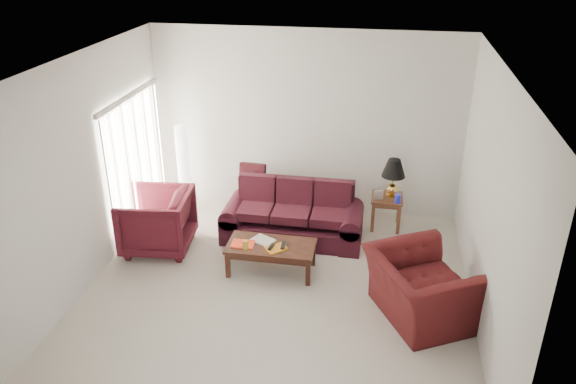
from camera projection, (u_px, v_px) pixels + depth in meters
The scene contains 19 objects.
floor at pixel (277, 290), 7.44m from camera, with size 5.00×5.00×0.00m, color beige.
blinds at pixel (136, 166), 8.51m from camera, with size 0.10×2.00×2.16m, color silver.
sofa at pixel (293, 213), 8.50m from camera, with size 2.11×0.91×0.86m, color black, non-canonical shape.
throw_pillow at pixel (252, 176), 9.11m from camera, with size 0.42×0.12×0.42m, color black.
end_table at pixel (386, 212), 8.90m from camera, with size 0.49×0.49×0.53m, color #4E261A, non-canonical shape.
table_lamp at pixel (393, 178), 8.68m from camera, with size 0.37×0.37×0.62m, color gold, non-canonical shape.
clock at pixel (379, 195), 8.69m from camera, with size 0.14×0.05×0.14m, color white.
blue_canister at pixel (398, 198), 8.57m from camera, with size 0.09×0.09×0.14m, color #1D27BD.
picture_frame at pixel (378, 186), 8.97m from camera, with size 0.13×0.02×0.16m, color silver.
floor_lamp at pixel (184, 169), 9.21m from camera, with size 0.25×0.25×1.52m, color silver, non-canonical shape.
armchair_left at pixel (157, 221), 8.23m from camera, with size 0.96×0.99×0.90m, color #3D0E16.
armchair_right at pixel (421, 288), 6.79m from camera, with size 1.24×1.09×0.81m, color #3B0D0F.
coffee_table at pixel (271, 258), 7.77m from camera, with size 1.21×0.60×0.42m, color black, non-canonical shape.
magazine_red at pixel (243, 244), 7.68m from camera, with size 0.31×0.23×0.02m, color red.
magazine_white at pixel (263, 240), 7.78m from camera, with size 0.30×0.23×0.02m, color beige.
magazine_orange at pixel (276, 248), 7.58m from camera, with size 0.28×0.21×0.02m, color #BF7316.
remote_a at pixel (271, 247), 7.58m from camera, with size 0.05×0.16×0.02m, color black.
remote_b at pixel (283, 245), 7.62m from camera, with size 0.06×0.19×0.02m, color black.
yellow_glass at pixel (245, 245), 7.56m from camera, with size 0.07×0.07×0.13m, color gold.
Camera 1 is at (1.23, -6.03, 4.38)m, focal length 35.00 mm.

